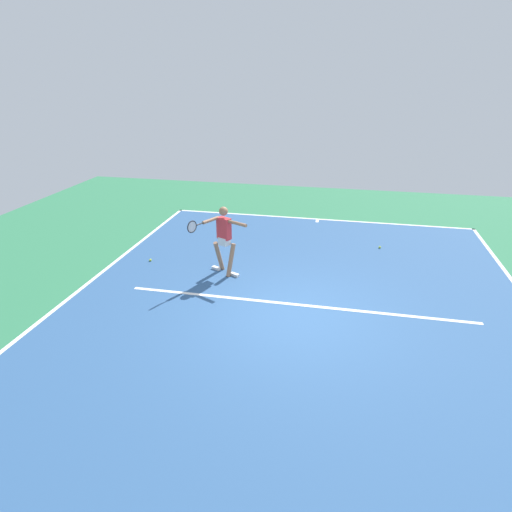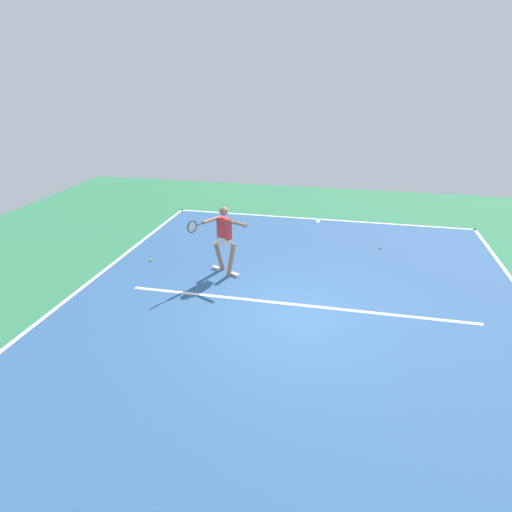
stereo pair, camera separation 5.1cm
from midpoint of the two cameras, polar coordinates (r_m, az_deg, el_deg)
ground_plane at (r=9.21m, az=4.74°, el=-7.70°), size 22.18×22.18×0.00m
court_surface at (r=9.21m, az=4.74°, el=-7.69°), size 10.18×13.24×0.00m
court_line_baseline_near at (r=15.22m, az=8.02°, el=4.83°), size 10.18×0.10×0.01m
court_line_sideline_right at (r=10.92m, az=-22.54°, el=-4.32°), size 0.10×13.24×0.01m
court_line_service at (r=9.59m, az=5.09°, el=-6.36°), size 7.63×0.10×0.01m
court_line_centre_mark at (r=15.03m, az=7.96°, el=4.60°), size 0.10×0.30×0.01m
tennis_player at (r=10.63m, az=-4.45°, el=2.62°), size 1.27×1.12×1.75m
tennis_ball_centre_court at (r=13.02m, az=15.86°, el=1.12°), size 0.07×0.07×0.07m
tennis_ball_far_corner at (r=12.01m, az=-13.84°, el=-0.52°), size 0.07×0.07×0.07m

